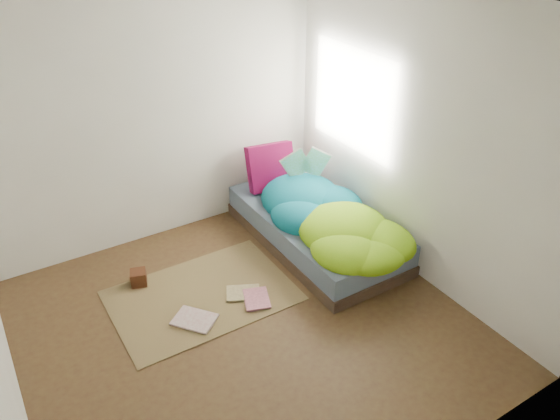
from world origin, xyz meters
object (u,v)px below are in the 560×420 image
object	(u,v)px
bed	(316,229)
pillow_magenta	(271,167)
floor_book_a	(187,330)
floor_book_b	(244,301)
wooden_box	(139,278)
open_book	(306,155)

from	to	relation	value
bed	pillow_magenta	distance (m)	0.85
floor_book_a	floor_book_b	world-z (taller)	floor_book_b
bed	floor_book_b	size ratio (longest dim) A/B	6.79
pillow_magenta	floor_book_b	distance (m)	1.64
wooden_box	floor_book_b	xyz separation A→B (m)	(0.71, -0.74, -0.06)
pillow_magenta	floor_book_a	world-z (taller)	pillow_magenta
pillow_magenta	wooden_box	bearing A→B (deg)	-155.97
pillow_magenta	open_book	size ratio (longest dim) A/B	1.15
wooden_box	floor_book_a	size ratio (longest dim) A/B	0.41
bed	wooden_box	bearing A→B (deg)	170.86
open_book	floor_book_b	bearing A→B (deg)	-126.16
open_book	floor_book_b	size ratio (longest dim) A/B	1.47
wooden_box	floor_book_b	world-z (taller)	wooden_box
bed	open_book	size ratio (longest dim) A/B	4.63
bed	open_book	bearing A→B (deg)	71.44
bed	open_book	xyz separation A→B (m)	(0.13, 0.40, 0.64)
open_book	pillow_magenta	bearing A→B (deg)	143.40
bed	wooden_box	xyz separation A→B (m)	(-1.80, 0.29, -0.09)
wooden_box	floor_book_a	bearing A→B (deg)	-80.99
open_book	wooden_box	xyz separation A→B (m)	(-1.93, -0.11, -0.73)
bed	pillow_magenta	world-z (taller)	pillow_magenta
pillow_magenta	floor_book_a	distance (m)	2.09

